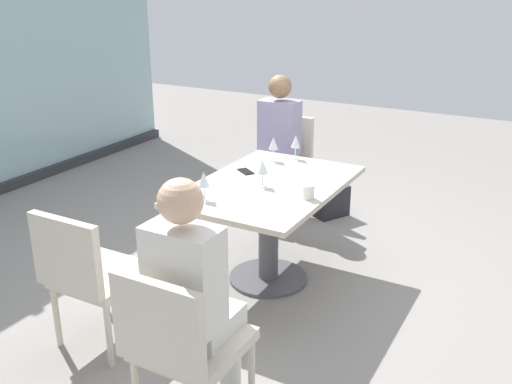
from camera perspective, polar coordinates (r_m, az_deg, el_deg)
ground_plane at (r=4.23m, az=1.20°, el=-8.51°), size 12.00×12.00×0.00m
dining_table_main at (r=3.99m, az=1.26°, el=-1.54°), size 1.34×0.90×0.73m
chair_far_right at (r=5.23m, az=2.51°, el=3.20°), size 0.50×0.46×0.87m
chair_side_end at (r=2.74m, az=-7.39°, el=-14.24°), size 0.50×0.46×0.87m
chair_far_left at (r=3.42m, az=-15.98°, el=-7.45°), size 0.50×0.46×0.87m
person_far_right at (r=5.08m, az=1.99°, el=5.06°), size 0.39×0.34×1.26m
person_side_end at (r=2.71m, az=-6.22°, el=-9.58°), size 0.39×0.34×1.26m
wine_glass_0 at (r=4.44m, az=3.91°, el=4.90°), size 0.07×0.07×0.18m
wine_glass_1 at (r=4.38m, az=1.72°, el=4.74°), size 0.07×0.07×0.18m
wine_glass_2 at (r=3.84m, az=0.64°, el=2.43°), size 0.07×0.07×0.18m
wine_glass_3 at (r=3.61m, az=-5.13°, el=1.19°), size 0.07×0.07×0.18m
coffee_cup at (r=3.67m, az=5.15°, el=0.03°), size 0.08×0.08×0.09m
cell_phone_on_table at (r=4.16m, az=-1.02°, el=2.03°), size 0.14×0.16×0.01m
handbag_0 at (r=5.27m, az=7.44°, el=-0.93°), size 0.34×0.28×0.28m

